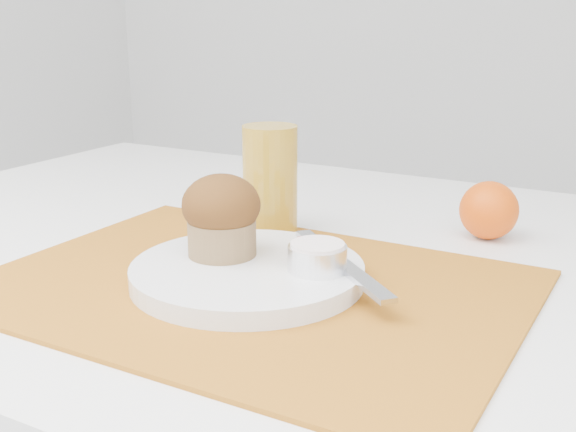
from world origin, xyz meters
The scene contains 10 objects.
placemat centered at (0.03, -0.08, 0.75)m, with size 0.50×0.37×0.00m, color #A76017.
plate centered at (0.02, -0.08, 0.76)m, with size 0.22×0.22×0.02m, color white.
ramekin centered at (0.09, -0.06, 0.78)m, with size 0.06×0.06×0.02m, color white.
cream centered at (0.09, -0.06, 0.80)m, with size 0.05×0.05×0.01m, color white.
raspberry_near centered at (0.05, -0.02, 0.78)m, with size 0.02×0.02×0.02m, color #5D0205.
raspberry_far centered at (0.07, -0.04, 0.78)m, with size 0.02×0.02×0.02m, color #5B0209.
butter_knife centered at (0.10, -0.04, 0.77)m, with size 0.20×0.02×0.01m, color #B4B6BD.
orange centered at (0.19, 0.18, 0.78)m, with size 0.07×0.07×0.07m, color #F25508.
juice_glass centered at (-0.04, 0.08, 0.81)m, with size 0.06×0.06×0.13m, color #BC8F23.
muffin centered at (-0.01, -0.07, 0.81)m, with size 0.08×0.08×0.08m.
Camera 1 is at (0.37, -0.62, 1.01)m, focal length 45.00 mm.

